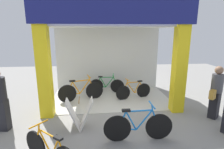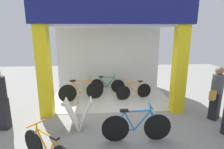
{
  "view_description": "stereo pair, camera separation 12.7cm",
  "coord_description": "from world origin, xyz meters",
  "px_view_note": "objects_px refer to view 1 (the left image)",
  "views": [
    {
      "loc": [
        -0.58,
        -5.51,
        2.64
      ],
      "look_at": [
        0.0,
        0.68,
        1.15
      ],
      "focal_mm": 29.19,
      "sensor_mm": 36.0,
      "label": 1
    },
    {
      "loc": [
        -0.45,
        -5.52,
        2.64
      ],
      "look_at": [
        0.0,
        0.68,
        1.15
      ],
      "focal_mm": 29.19,
      "sensor_mm": 36.0,
      "label": 2
    }
  ],
  "objects_px": {
    "bicycle_inside_1": "(81,91)",
    "bicycle_inside_3": "(107,85)",
    "bicycle_parked_1": "(138,126)",
    "pedestrian_1": "(216,92)",
    "bicycle_inside_0": "(134,91)",
    "pedestrian_2": "(0,100)",
    "sandwich_board_sign": "(80,114)"
  },
  "relations": [
    {
      "from": "bicycle_inside_1",
      "to": "bicycle_inside_3",
      "type": "relative_size",
      "value": 1.13
    },
    {
      "from": "bicycle_inside_1",
      "to": "bicycle_inside_3",
      "type": "xyz_separation_m",
      "value": [
        1.05,
        0.86,
        -0.05
      ]
    },
    {
      "from": "bicycle_parked_1",
      "to": "pedestrian_1",
      "type": "relative_size",
      "value": 1.04
    },
    {
      "from": "bicycle_inside_0",
      "to": "bicycle_inside_1",
      "type": "height_order",
      "value": "bicycle_inside_1"
    },
    {
      "from": "bicycle_inside_1",
      "to": "bicycle_inside_3",
      "type": "distance_m",
      "value": 1.35
    },
    {
      "from": "bicycle_inside_1",
      "to": "bicycle_parked_1",
      "type": "distance_m",
      "value": 3.21
    },
    {
      "from": "bicycle_parked_1",
      "to": "pedestrian_1",
      "type": "bearing_deg",
      "value": 20.14
    },
    {
      "from": "pedestrian_2",
      "to": "pedestrian_1",
      "type": "bearing_deg",
      "value": 1.24
    },
    {
      "from": "bicycle_inside_1",
      "to": "sandwich_board_sign",
      "type": "relative_size",
      "value": 1.97
    },
    {
      "from": "bicycle_inside_3",
      "to": "sandwich_board_sign",
      "type": "xyz_separation_m",
      "value": [
        -0.93,
        -2.96,
        0.09
      ]
    },
    {
      "from": "bicycle_inside_3",
      "to": "sandwich_board_sign",
      "type": "distance_m",
      "value": 3.1
    },
    {
      "from": "bicycle_inside_1",
      "to": "pedestrian_1",
      "type": "height_order",
      "value": "pedestrian_1"
    },
    {
      "from": "pedestrian_2",
      "to": "bicycle_inside_0",
      "type": "bearing_deg",
      "value": 26.34
    },
    {
      "from": "bicycle_inside_3",
      "to": "bicycle_parked_1",
      "type": "height_order",
      "value": "bicycle_parked_1"
    },
    {
      "from": "bicycle_inside_1",
      "to": "bicycle_parked_1",
      "type": "xyz_separation_m",
      "value": [
        1.58,
        -2.8,
        -0.01
      ]
    },
    {
      "from": "bicycle_inside_0",
      "to": "pedestrian_1",
      "type": "relative_size",
      "value": 0.89
    },
    {
      "from": "pedestrian_1",
      "to": "pedestrian_2",
      "type": "relative_size",
      "value": 0.98
    },
    {
      "from": "bicycle_inside_0",
      "to": "bicycle_inside_1",
      "type": "xyz_separation_m",
      "value": [
        -2.06,
        -0.02,
        0.06
      ]
    },
    {
      "from": "bicycle_inside_0",
      "to": "bicycle_inside_1",
      "type": "distance_m",
      "value": 2.06
    },
    {
      "from": "bicycle_parked_1",
      "to": "pedestrian_1",
      "type": "distance_m",
      "value": 2.81
    },
    {
      "from": "pedestrian_1",
      "to": "pedestrian_2",
      "type": "height_order",
      "value": "pedestrian_2"
    },
    {
      "from": "bicycle_inside_3",
      "to": "pedestrian_1",
      "type": "relative_size",
      "value": 0.92
    },
    {
      "from": "bicycle_inside_0",
      "to": "bicycle_parked_1",
      "type": "height_order",
      "value": "bicycle_parked_1"
    },
    {
      "from": "bicycle_inside_1",
      "to": "pedestrian_2",
      "type": "bearing_deg",
      "value": -134.8
    },
    {
      "from": "bicycle_inside_3",
      "to": "pedestrian_1",
      "type": "bearing_deg",
      "value": -40.7
    },
    {
      "from": "sandwich_board_sign",
      "to": "bicycle_inside_3",
      "type": "bearing_deg",
      "value": 72.55
    },
    {
      "from": "bicycle_inside_0",
      "to": "bicycle_parked_1",
      "type": "distance_m",
      "value": 2.85
    },
    {
      "from": "bicycle_parked_1",
      "to": "sandwich_board_sign",
      "type": "bearing_deg",
      "value": 154.52
    },
    {
      "from": "bicycle_inside_0",
      "to": "bicycle_parked_1",
      "type": "xyz_separation_m",
      "value": [
        -0.48,
        -2.81,
        0.05
      ]
    },
    {
      "from": "bicycle_inside_0",
      "to": "bicycle_inside_1",
      "type": "relative_size",
      "value": 0.86
    },
    {
      "from": "pedestrian_2",
      "to": "bicycle_inside_1",
      "type": "bearing_deg",
      "value": 45.2
    },
    {
      "from": "bicycle_inside_0",
      "to": "pedestrian_2",
      "type": "relative_size",
      "value": 0.87
    }
  ]
}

